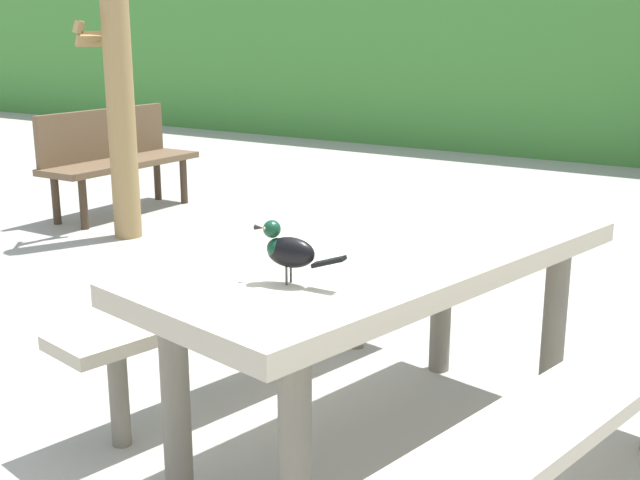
# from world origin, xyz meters

# --- Properties ---
(picnic_table_foreground) EXTENTS (1.95, 1.97, 0.74)m
(picnic_table_foreground) POSITION_xyz_m (-0.25, 0.13, 0.56)
(picnic_table_foreground) COLOR #B2A893
(picnic_table_foreground) RESTS_ON ground
(bird_grackle) EXTENTS (0.29, 0.09, 0.18)m
(bird_grackle) POSITION_xyz_m (-0.30, -0.36, 0.84)
(bird_grackle) COLOR black
(bird_grackle) RESTS_ON picnic_table_foreground
(stalk_post_left_side) EXTENTS (0.42, 0.54, 2.09)m
(stalk_post_left_side) POSITION_xyz_m (-3.32, 1.75, 1.06)
(stalk_post_left_side) COLOR #997A4C
(stalk_post_left_side) RESTS_ON ground
(park_bench_side) EXTENTS (0.49, 1.41, 0.84)m
(park_bench_side) POSITION_xyz_m (-4.01, 2.28, 0.49)
(park_bench_side) COLOR brown
(park_bench_side) RESTS_ON ground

